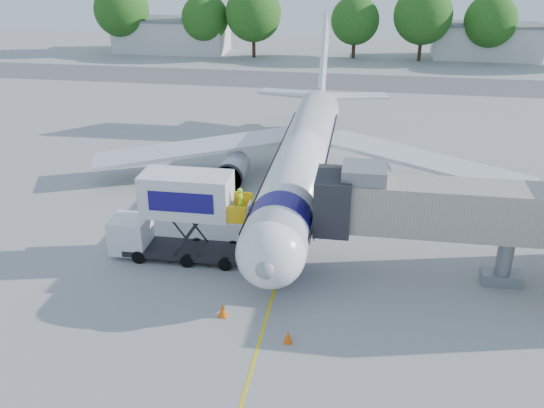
# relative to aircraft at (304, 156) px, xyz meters

# --- Properties ---
(ground) EXTENTS (160.00, 160.00, 0.00)m
(ground) POSITION_rel_aircraft_xyz_m (0.00, -4.12, -2.95)
(ground) COLOR #9B9B98
(ground) RESTS_ON ground
(guidance_line) EXTENTS (0.15, 70.00, 0.01)m
(guidance_line) POSITION_rel_aircraft_xyz_m (0.00, -4.12, -2.94)
(guidance_line) COLOR yellow
(guidance_line) RESTS_ON ground
(taxiway_strip) EXTENTS (120.00, 10.00, 0.01)m
(taxiway_strip) POSITION_rel_aircraft_xyz_m (0.00, 37.88, -2.94)
(taxiway_strip) COLOR #59595B
(taxiway_strip) RESTS_ON ground
(aircraft) EXTENTS (34.17, 37.73, 11.35)m
(aircraft) POSITION_rel_aircraft_xyz_m (0.00, 0.00, 0.00)
(aircraft) COLOR white
(aircraft) RESTS_ON ground
(jet_bridge) EXTENTS (13.90, 3.20, 6.60)m
(jet_bridge) POSITION_rel_aircraft_xyz_m (7.99, -11.12, 1.39)
(jet_bridge) COLOR #ABA192
(jet_bridge) RESTS_ON ground
(catering_hiloader) EXTENTS (8.50, 2.44, 5.50)m
(catering_hiloader) POSITION_rel_aircraft_xyz_m (-6.27, -11.12, -0.19)
(catering_hiloader) COLOR black
(catering_hiloader) RESTS_ON ground
(ground_tug) EXTENTS (4.03, 2.47, 1.51)m
(ground_tug) POSITION_rel_aircraft_xyz_m (-3.15, -22.26, -2.15)
(ground_tug) COLOR silver
(ground_tug) RESTS_ON ground
(safety_cone_a) EXTENTS (0.43, 0.43, 0.68)m
(safety_cone_a) POSITION_rel_aircraft_xyz_m (1.37, -18.39, -2.62)
(safety_cone_a) COLOR #E7590C
(safety_cone_a) RESTS_ON ground
(safety_cone_b) EXTENTS (0.48, 0.48, 0.77)m
(safety_cone_b) POSITION_rel_aircraft_xyz_m (-2.25, -16.75, -2.58)
(safety_cone_b) COLOR #E7590C
(safety_cone_b) RESTS_ON ground
(outbuilding_left) EXTENTS (18.40, 8.40, 5.30)m
(outbuilding_left) POSITION_rel_aircraft_xyz_m (-28.00, 55.88, -0.29)
(outbuilding_left) COLOR beige
(outbuilding_left) RESTS_ON ground
(outbuilding_right) EXTENTS (16.40, 7.40, 5.30)m
(outbuilding_right) POSITION_rel_aircraft_xyz_m (22.00, 57.88, -0.29)
(outbuilding_right) COLOR beige
(outbuilding_right) RESTS_ON ground
(tree_a) EXTENTS (8.74, 8.74, 11.14)m
(tree_a) POSITION_rel_aircraft_xyz_m (-35.33, 53.55, 3.82)
(tree_a) COLOR #382314
(tree_a) RESTS_ON ground
(tree_b) EXTENTS (7.40, 7.40, 9.44)m
(tree_b) POSITION_rel_aircraft_xyz_m (-21.63, 53.57, 2.78)
(tree_b) COLOR #382314
(tree_b) RESTS_ON ground
(tree_c) EXTENTS (8.59, 8.59, 10.96)m
(tree_c) POSITION_rel_aircraft_xyz_m (-13.76, 52.92, 3.70)
(tree_c) COLOR #382314
(tree_c) RESTS_ON ground
(tree_d) EXTENTS (7.40, 7.40, 9.43)m
(tree_d) POSITION_rel_aircraft_xyz_m (1.74, 54.66, 2.77)
(tree_d) COLOR #382314
(tree_d) RESTS_ON ground
(tree_e) EXTENTS (8.74, 8.74, 11.14)m
(tree_e) POSITION_rel_aircraft_xyz_m (11.80, 54.12, 3.81)
(tree_e) COLOR #382314
(tree_e) RESTS_ON ground
(tree_f) EXTENTS (7.78, 7.78, 9.92)m
(tree_f) POSITION_rel_aircraft_xyz_m (21.72, 54.90, 3.07)
(tree_f) COLOR #382314
(tree_f) RESTS_ON ground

